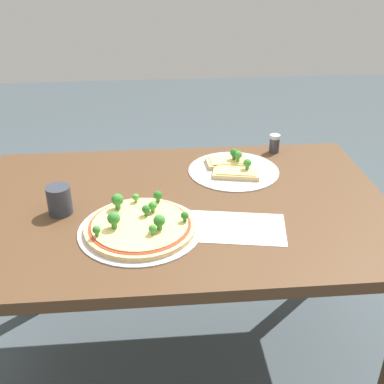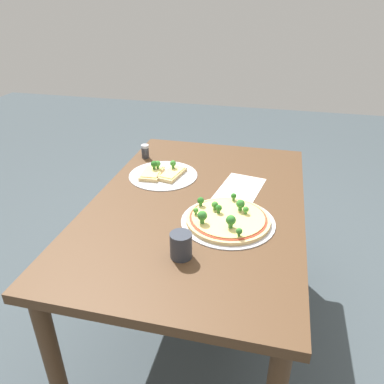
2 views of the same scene
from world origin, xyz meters
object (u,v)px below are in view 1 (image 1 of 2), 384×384
Objects in this scene: pizza_tray_whole at (140,226)px; drinking_cup at (59,200)px; condiment_shaker at (274,143)px; dining_table at (182,226)px; pizza_tray_slice at (233,168)px.

drinking_cup is (0.24, -0.12, 0.03)m from pizza_tray_whole.
dining_table is at bearing 43.49° from condiment_shaker.
pizza_tray_whole is at bearing 48.37° from dining_table.
dining_table is 3.71× the size of pizza_tray_whole.
pizza_tray_slice is 3.64× the size of drinking_cup.
condiment_shaker is at bearing -140.87° from pizza_tray_slice.
pizza_tray_whole is at bearing 154.04° from drinking_cup.
drinking_cup reaches higher than pizza_tray_whole.
drinking_cup is (0.56, 0.24, 0.03)m from pizza_tray_slice.
pizza_tray_slice is 4.58× the size of condiment_shaker.
drinking_cup reaches higher than pizza_tray_slice.
dining_table is 0.39m from drinking_cup.
dining_table is 14.87× the size of drinking_cup.
dining_table is 4.08× the size of pizza_tray_slice.
pizza_tray_slice is 0.61m from drinking_cup.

